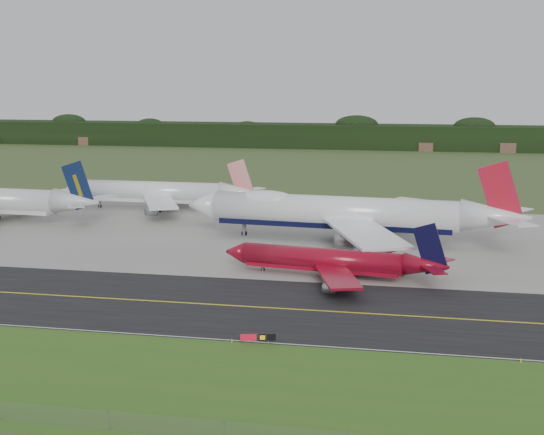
% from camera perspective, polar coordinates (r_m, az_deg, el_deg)
% --- Properties ---
extents(ground, '(600.00, 600.00, 0.00)m').
position_cam_1_polar(ground, '(121.98, -0.60, -6.23)').
color(ground, '#3C4922').
rests_on(ground, ground).
extents(grass_verge, '(400.00, 30.00, 0.01)m').
position_cam_1_polar(grass_verge, '(89.95, -5.23, -12.47)').
color(grass_verge, '#32601C').
rests_on(grass_verge, ground).
extents(taxiway, '(400.00, 32.00, 0.02)m').
position_cam_1_polar(taxiway, '(118.23, -0.99, -6.77)').
color(taxiway, black).
rests_on(taxiway, ground).
extents(apron, '(400.00, 78.00, 0.01)m').
position_cam_1_polar(apron, '(170.74, 2.87, -1.41)').
color(apron, gray).
rests_on(apron, ground).
extents(taxiway_centreline, '(400.00, 0.40, 0.00)m').
position_cam_1_polar(taxiway_centreline, '(118.22, -0.99, -6.76)').
color(taxiway_centreline, yellow).
rests_on(taxiway_centreline, taxiway).
extents(taxiway_edge_line, '(400.00, 0.25, 0.00)m').
position_cam_1_polar(taxiway_edge_line, '(103.89, -2.80, -9.23)').
color(taxiway_edge_line, silver).
rests_on(taxiway_edge_line, taxiway).
extents(perimeter_fence, '(320.00, 0.10, 320.00)m').
position_cam_1_polar(perimeter_fence, '(78.23, -8.00, -15.30)').
color(perimeter_fence, slate).
rests_on(perimeter_fence, ground).
extents(horizon_treeline, '(700.00, 25.00, 12.00)m').
position_cam_1_polar(horizon_treeline, '(390.05, 7.62, 5.97)').
color(horizon_treeline, black).
rests_on(horizon_treeline, ground).
extents(jet_ba_747, '(74.69, 61.65, 18.77)m').
position_cam_1_polar(jet_ba_747, '(164.18, 5.56, 0.34)').
color(jet_ba_747, white).
rests_on(jet_ba_747, ground).
extents(jet_red_737, '(40.94, 33.08, 11.06)m').
position_cam_1_polar(jet_red_737, '(135.04, 4.68, -3.28)').
color(jet_red_737, maroon).
rests_on(jet_red_737, ground).
extents(jet_star_tail, '(54.20, 45.54, 14.34)m').
position_cam_1_polar(jet_star_tail, '(205.94, -8.39, 1.87)').
color(jet_star_tail, silver).
rests_on(jet_star_tail, ground).
extents(taxiway_sign, '(4.61, 1.29, 1.57)m').
position_cam_1_polar(taxiway_sign, '(101.63, -1.07, -9.02)').
color(taxiway_sign, slate).
rests_on(taxiway_sign, ground).
extents(edge_marker_center, '(0.16, 0.16, 0.50)m').
position_cam_1_polar(edge_marker_center, '(102.95, -3.05, -9.28)').
color(edge_marker_center, yellow).
rests_on(edge_marker_center, ground).
extents(edge_marker_right, '(0.16, 0.16, 0.50)m').
position_cam_1_polar(edge_marker_right, '(101.00, 18.23, -10.21)').
color(edge_marker_right, yellow).
rests_on(edge_marker_right, ground).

